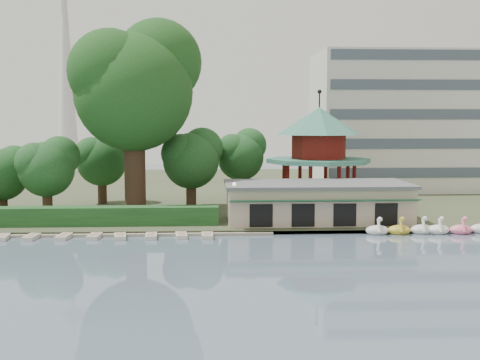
{
  "coord_description": "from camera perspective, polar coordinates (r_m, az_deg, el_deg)",
  "views": [
    {
      "loc": [
        -0.9,
        -37.98,
        10.57
      ],
      "look_at": [
        2.0,
        18.0,
        5.0
      ],
      "focal_mm": 45.0,
      "sensor_mm": 36.0,
      "label": 1
    }
  ],
  "objects": [
    {
      "name": "small_trees",
      "position": [
        70.63,
        -13.95,
        1.67
      ],
      "size": [
        39.66,
        16.11,
        9.35
      ],
      "color": "#3A281C",
      "rests_on": "shore"
    },
    {
      "name": "embankment",
      "position": [
        56.26,
        -2.01,
        -5.0
      ],
      "size": [
        220.0,
        0.6,
        0.3
      ],
      "primitive_type": "cube",
      "color": "gray",
      "rests_on": "ground"
    },
    {
      "name": "shore",
      "position": [
        90.58,
        -2.38,
        -0.91
      ],
      "size": [
        220.0,
        70.0,
        0.4
      ],
      "primitive_type": "cube",
      "color": "#424930",
      "rests_on": "ground"
    },
    {
      "name": "dock",
      "position": [
        57.25,
        -14.15,
        -5.02
      ],
      "size": [
        34.0,
        1.6,
        0.24
      ],
      "primitive_type": "cube",
      "color": "gray",
      "rests_on": "ground"
    },
    {
      "name": "broadcast_tower",
      "position": [
        184.16,
        -16.25,
        12.75
      ],
      "size": [
        8.0,
        8.0,
        96.0
      ],
      "color": "silver",
      "rests_on": "ground"
    },
    {
      "name": "boathouse",
      "position": [
        61.49,
        7.28,
        -2.04
      ],
      "size": [
        18.6,
        9.39,
        3.9
      ],
      "color": "#BFAA94",
      "rests_on": "shore"
    },
    {
      "name": "big_tree",
      "position": [
        66.79,
        -9.9,
        9.12
      ],
      "size": [
        14.07,
        13.11,
        21.4
      ],
      "color": "#3A281C",
      "rests_on": "shore"
    },
    {
      "name": "lamp_post",
      "position": [
        57.49,
        -0.55,
        -1.55
      ],
      "size": [
        0.36,
        0.36,
        4.28
      ],
      "color": "black",
      "rests_on": "shore"
    },
    {
      "name": "moored_rowboats",
      "position": [
        56.32,
        -16.45,
        -5.19
      ],
      "size": [
        26.92,
        2.67,
        0.36
      ],
      "color": "beige",
      "rests_on": "ground"
    },
    {
      "name": "hedge",
      "position": [
        60.87,
        -16.35,
        -3.32
      ],
      "size": [
        30.0,
        2.0,
        1.8
      ],
      "primitive_type": "cube",
      "color": "#215123",
      "rests_on": "shore"
    },
    {
      "name": "ground_plane",
      "position": [
        39.43,
        -1.57,
        -9.87
      ],
      "size": [
        220.0,
        220.0,
        0.0
      ],
      "primitive_type": "plane",
      "color": "slate",
      "rests_on": "ground"
    },
    {
      "name": "swan_boats",
      "position": [
        60.46,
        20.57,
        -4.38
      ],
      "size": [
        20.37,
        2.12,
        1.92
      ],
      "color": "white",
      "rests_on": "ground"
    },
    {
      "name": "office_building",
      "position": [
        93.24,
        18.2,
        4.88
      ],
      "size": [
        38.0,
        18.0,
        20.0
      ],
      "color": "silver",
      "rests_on": "shore"
    },
    {
      "name": "pavilion",
      "position": [
        71.23,
        7.48,
        3.14
      ],
      "size": [
        12.4,
        12.4,
        13.5
      ],
      "color": "#BFAA94",
      "rests_on": "shore"
    }
  ]
}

